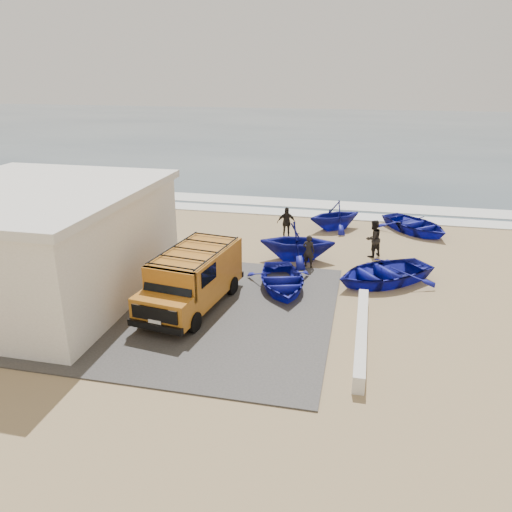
{
  "coord_description": "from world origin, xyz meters",
  "views": [
    {
      "loc": [
        4.78,
        -17.88,
        8.45
      ],
      "look_at": [
        0.56,
        0.95,
        1.2
      ],
      "focal_mm": 35.0,
      "sensor_mm": 36.0,
      "label": 1
    }
  ],
  "objects_px": {
    "van": "(193,277)",
    "boat_far_right": "(415,225)",
    "boat_near_left": "(282,280)",
    "boat_mid_left": "(297,241)",
    "building": "(36,243)",
    "boat_near_right": "(383,272)",
    "fisherman_front": "(309,251)",
    "fisherman_back": "(286,223)",
    "boat_far_left": "(335,215)",
    "parapet": "(361,334)",
    "fisherman_middle": "(373,238)"
  },
  "relations": [
    {
      "from": "parapet",
      "to": "boat_near_right",
      "type": "xyz_separation_m",
      "value": [
        0.75,
        5.14,
        0.18
      ]
    },
    {
      "from": "boat_near_right",
      "to": "boat_far_right",
      "type": "height_order",
      "value": "boat_near_right"
    },
    {
      "from": "van",
      "to": "boat_near_right",
      "type": "height_order",
      "value": "van"
    },
    {
      "from": "van",
      "to": "boat_near_right",
      "type": "distance_m",
      "value": 8.03
    },
    {
      "from": "fisherman_back",
      "to": "boat_near_right",
      "type": "bearing_deg",
      "value": -59.25
    },
    {
      "from": "parapet",
      "to": "van",
      "type": "height_order",
      "value": "van"
    },
    {
      "from": "building",
      "to": "fisherman_front",
      "type": "xyz_separation_m",
      "value": [
        9.98,
        5.21,
        -1.4
      ]
    },
    {
      "from": "boat_near_left",
      "to": "fisherman_back",
      "type": "bearing_deg",
      "value": 80.98
    },
    {
      "from": "fisherman_middle",
      "to": "building",
      "type": "bearing_deg",
      "value": -16.44
    },
    {
      "from": "van",
      "to": "boat_far_left",
      "type": "distance_m",
      "value": 11.83
    },
    {
      "from": "building",
      "to": "fisherman_middle",
      "type": "xyz_separation_m",
      "value": [
        12.8,
        7.26,
        -1.26
      ]
    },
    {
      "from": "van",
      "to": "boat_far_right",
      "type": "relative_size",
      "value": 1.3
    },
    {
      "from": "van",
      "to": "boat_far_right",
      "type": "bearing_deg",
      "value": 60.17
    },
    {
      "from": "boat_far_left",
      "to": "boat_far_right",
      "type": "relative_size",
      "value": 0.74
    },
    {
      "from": "fisherman_back",
      "to": "boat_far_left",
      "type": "bearing_deg",
      "value": 27.43
    },
    {
      "from": "boat_far_left",
      "to": "boat_far_right",
      "type": "distance_m",
      "value": 4.42
    },
    {
      "from": "boat_near_left",
      "to": "boat_mid_left",
      "type": "xyz_separation_m",
      "value": [
        0.13,
        3.49,
        0.52
      ]
    },
    {
      "from": "parapet",
      "to": "fisherman_front",
      "type": "distance_m",
      "value": 6.72
    },
    {
      "from": "fisherman_front",
      "to": "fisherman_middle",
      "type": "height_order",
      "value": "fisherman_middle"
    },
    {
      "from": "boat_far_left",
      "to": "fisherman_front",
      "type": "height_order",
      "value": "boat_far_left"
    },
    {
      "from": "boat_near_left",
      "to": "fisherman_middle",
      "type": "height_order",
      "value": "fisherman_middle"
    },
    {
      "from": "boat_near_left",
      "to": "van",
      "type": "bearing_deg",
      "value": -160.06
    },
    {
      "from": "boat_far_left",
      "to": "fisherman_back",
      "type": "xyz_separation_m",
      "value": [
        -2.39,
        -2.11,
        0.02
      ]
    },
    {
      "from": "fisherman_middle",
      "to": "fisherman_back",
      "type": "bearing_deg",
      "value": -68.56
    },
    {
      "from": "building",
      "to": "boat_near_right",
      "type": "distance_m",
      "value": 13.99
    },
    {
      "from": "boat_far_left",
      "to": "boat_near_right",
      "type": "bearing_deg",
      "value": -16.44
    },
    {
      "from": "building",
      "to": "fisherman_back",
      "type": "relative_size",
      "value": 5.59
    },
    {
      "from": "fisherman_front",
      "to": "fisherman_back",
      "type": "distance_m",
      "value": 4.26
    },
    {
      "from": "parapet",
      "to": "boat_mid_left",
      "type": "bearing_deg",
      "value": 114.16
    },
    {
      "from": "parapet",
      "to": "boat_far_right",
      "type": "height_order",
      "value": "boat_far_right"
    },
    {
      "from": "boat_near_right",
      "to": "boat_mid_left",
      "type": "xyz_separation_m",
      "value": [
        -3.89,
        1.87,
        0.46
      ]
    },
    {
      "from": "boat_near_right",
      "to": "boat_mid_left",
      "type": "bearing_deg",
      "value": -152.79
    },
    {
      "from": "boat_far_right",
      "to": "boat_near_right",
      "type": "bearing_deg",
      "value": -144.95
    },
    {
      "from": "van",
      "to": "fisherman_front",
      "type": "xyz_separation_m",
      "value": [
        3.74,
        4.92,
        -0.43
      ]
    },
    {
      "from": "boat_mid_left",
      "to": "fisherman_front",
      "type": "relative_size",
      "value": 2.28
    },
    {
      "from": "van",
      "to": "boat_mid_left",
      "type": "bearing_deg",
      "value": 69.58
    },
    {
      "from": "building",
      "to": "boat_near_right",
      "type": "bearing_deg",
      "value": 17.35
    },
    {
      "from": "building",
      "to": "fisherman_back",
      "type": "bearing_deg",
      "value": 47.69
    },
    {
      "from": "boat_mid_left",
      "to": "boat_far_left",
      "type": "height_order",
      "value": "boat_mid_left"
    },
    {
      "from": "fisherman_front",
      "to": "fisherman_back",
      "type": "bearing_deg",
      "value": -56.27
    },
    {
      "from": "building",
      "to": "boat_far_right",
      "type": "distance_m",
      "value": 19.12
    },
    {
      "from": "building",
      "to": "fisherman_front",
      "type": "bearing_deg",
      "value": 27.55
    },
    {
      "from": "parapet",
      "to": "fisherman_front",
      "type": "bearing_deg",
      "value": 112.07
    },
    {
      "from": "building",
      "to": "boat_near_left",
      "type": "bearing_deg",
      "value": 15.29
    },
    {
      "from": "boat_mid_left",
      "to": "boat_near_left",
      "type": "bearing_deg",
      "value": 171.33
    },
    {
      "from": "boat_near_left",
      "to": "boat_mid_left",
      "type": "bearing_deg",
      "value": 70.95
    },
    {
      "from": "van",
      "to": "boat_far_right",
      "type": "height_order",
      "value": "van"
    },
    {
      "from": "building",
      "to": "boat_near_left",
      "type": "xyz_separation_m",
      "value": [
        9.22,
        2.52,
        -1.77
      ]
    },
    {
      "from": "boat_near_left",
      "to": "parapet",
      "type": "bearing_deg",
      "value": -63.99
    },
    {
      "from": "building",
      "to": "van",
      "type": "xyz_separation_m",
      "value": [
        6.24,
        0.29,
        -0.97
      ]
    }
  ]
}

